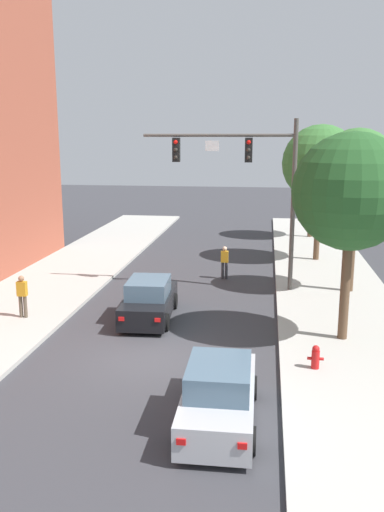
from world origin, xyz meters
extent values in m
plane|color=#38383D|center=(0.00, 0.00, 0.00)|extent=(120.00, 120.00, 0.00)
cube|color=#B2AFA8|center=(6.50, 0.00, 0.07)|extent=(5.00, 60.00, 0.15)
cylinder|color=#514C47|center=(4.60, 8.14, 3.90)|extent=(0.20, 0.20, 7.50)
cylinder|color=#514C47|center=(1.29, 8.14, 6.95)|extent=(6.62, 0.14, 0.14)
cube|color=black|center=(2.61, 8.14, 6.33)|extent=(0.32, 0.28, 1.05)
sphere|color=red|center=(2.61, 7.99, 6.66)|extent=(0.18, 0.18, 0.18)
sphere|color=#2D2823|center=(2.61, 7.99, 6.33)|extent=(0.18, 0.18, 0.18)
sphere|color=#2D2823|center=(2.61, 7.99, 6.00)|extent=(0.18, 0.18, 0.18)
cube|color=black|center=(-0.56, 8.14, 6.33)|extent=(0.32, 0.28, 1.05)
sphere|color=red|center=(-0.56, 7.99, 6.66)|extent=(0.18, 0.18, 0.18)
sphere|color=#2D2823|center=(-0.56, 7.99, 6.33)|extent=(0.18, 0.18, 0.18)
sphere|color=#2D2823|center=(-0.56, 7.99, 6.00)|extent=(0.18, 0.18, 0.18)
cube|color=white|center=(1.03, 8.12, 6.50)|extent=(0.60, 0.03, 0.44)
cube|color=black|center=(-0.92, 3.79, 0.56)|extent=(1.91, 4.28, 0.80)
cube|color=slate|center=(-0.91, 3.64, 1.28)|extent=(1.60, 2.07, 0.64)
cylinder|color=black|center=(-1.79, 5.05, 0.32)|extent=(0.25, 0.65, 0.64)
cylinder|color=black|center=(-0.18, 5.13, 0.32)|extent=(0.25, 0.65, 0.64)
cylinder|color=black|center=(-1.66, 2.45, 0.32)|extent=(0.25, 0.65, 0.64)
cylinder|color=black|center=(-0.05, 2.53, 0.32)|extent=(0.25, 0.65, 0.64)
cube|color=red|center=(-1.45, 1.64, 0.68)|extent=(0.20, 0.05, 0.14)
cube|color=red|center=(-0.18, 1.70, 0.68)|extent=(0.20, 0.05, 0.14)
cube|color=#B7B7BC|center=(2.45, -3.60, 0.56)|extent=(1.76, 4.22, 0.80)
cube|color=slate|center=(2.45, -3.75, 1.28)|extent=(1.53, 2.02, 0.64)
cylinder|color=black|center=(1.62, -2.31, 0.32)|extent=(0.23, 0.64, 0.64)
cylinder|color=black|center=(3.24, -2.29, 0.32)|extent=(0.23, 0.64, 0.64)
cylinder|color=black|center=(1.66, -4.92, 0.32)|extent=(0.23, 0.64, 0.64)
cylinder|color=black|center=(3.27, -4.89, 0.32)|extent=(0.23, 0.64, 0.64)
cube|color=red|center=(1.84, -5.73, 0.68)|extent=(0.20, 0.04, 0.14)
cube|color=red|center=(3.11, -5.71, 0.68)|extent=(0.20, 0.04, 0.14)
cylinder|color=brown|center=(-5.71, 2.81, 0.57)|extent=(0.14, 0.14, 0.85)
cylinder|color=brown|center=(-5.53, 2.81, 0.57)|extent=(0.14, 0.14, 0.85)
cube|color=orange|center=(-5.62, 2.81, 1.28)|extent=(0.36, 0.22, 0.56)
sphere|color=#9E7051|center=(-5.62, 2.81, 1.68)|extent=(0.22, 0.22, 0.22)
cylinder|color=#333338|center=(1.39, 10.10, 0.42)|extent=(0.14, 0.14, 0.85)
cylinder|color=#333338|center=(1.57, 10.10, 0.42)|extent=(0.14, 0.14, 0.85)
cube|color=orange|center=(1.48, 10.10, 1.13)|extent=(0.36, 0.22, 0.56)
sphere|color=beige|center=(1.48, 10.10, 1.53)|extent=(0.22, 0.22, 0.22)
cylinder|color=red|center=(5.03, -0.40, 0.43)|extent=(0.24, 0.24, 0.55)
sphere|color=red|center=(5.03, -0.40, 0.76)|extent=(0.22, 0.22, 0.22)
cylinder|color=red|center=(4.85, -0.40, 0.45)|extent=(0.12, 0.09, 0.09)
cylinder|color=red|center=(5.21, -0.40, 0.45)|extent=(0.12, 0.09, 0.09)
cylinder|color=brown|center=(6.15, 2.25, 1.94)|extent=(0.32, 0.32, 3.58)
sphere|color=#235123|center=(6.15, 2.25, 5.17)|extent=(3.84, 3.84, 3.84)
cylinder|color=brown|center=(7.23, 8.28, 2.24)|extent=(0.32, 0.32, 4.18)
sphere|color=#387033|center=(7.23, 8.28, 5.59)|extent=(3.36, 3.36, 3.36)
cylinder|color=brown|center=(6.28, 14.51, 2.04)|extent=(0.32, 0.32, 3.78)
sphere|color=#387033|center=(6.28, 14.51, 5.48)|extent=(4.15, 4.15, 4.15)
cylinder|color=brown|center=(6.45, 21.65, 2.01)|extent=(0.32, 0.32, 3.72)
sphere|color=#2D6028|center=(6.45, 21.65, 5.29)|extent=(3.78, 3.78, 3.78)
camera|label=1|loc=(3.46, -15.74, 6.91)|focal=37.90mm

